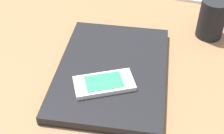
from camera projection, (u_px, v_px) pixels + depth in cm
name	position (u px, v px, depth cm)	size (l,w,h in cm)	color
desk_surface	(90.00, 88.00, 65.70)	(120.00, 80.00, 3.00)	olive
laptop_closed	(112.00, 71.00, 66.13)	(30.51, 22.18, 1.90)	black
cell_phone_on_laptop	(104.00, 83.00, 61.25)	(8.20, 12.46, 1.10)	silver
pen_cup	(212.00, 19.00, 74.06)	(6.22, 6.22, 9.42)	black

